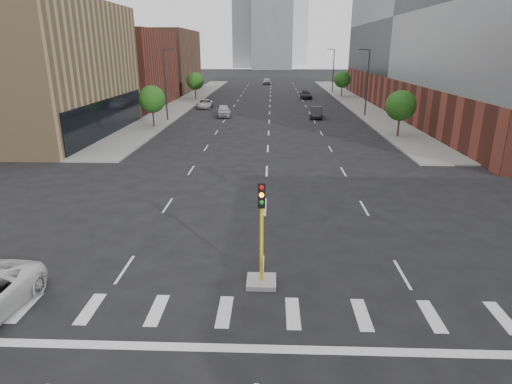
# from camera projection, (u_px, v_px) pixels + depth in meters

# --- Properties ---
(sidewalk_left_far) EXTENTS (5.00, 92.00, 0.15)m
(sidewalk_left_far) POSITION_uv_depth(u_px,v_px,m) (190.00, 100.00, 79.57)
(sidewalk_left_far) COLOR gray
(sidewalk_left_far) RESTS_ON ground
(sidewalk_right_far) EXTENTS (5.00, 92.00, 0.15)m
(sidewalk_right_far) POSITION_uv_depth(u_px,v_px,m) (352.00, 100.00, 78.52)
(sidewalk_right_far) COLOR gray
(sidewalk_right_far) RESTS_ON ground
(building_left_mid) EXTENTS (20.00, 24.00, 14.00)m
(building_left_mid) POSITION_uv_depth(u_px,v_px,m) (12.00, 70.00, 45.60)
(building_left_mid) COLOR #9B7D57
(building_left_mid) RESTS_ON ground
(building_left_far_a) EXTENTS (20.00, 22.00, 12.00)m
(building_left_far_a) POSITION_uv_depth(u_px,v_px,m) (104.00, 68.00, 70.54)
(building_left_far_a) COLOR brown
(building_left_far_a) RESTS_ON ground
(building_left_far_b) EXTENTS (20.00, 24.00, 13.00)m
(building_left_far_b) POSITION_uv_depth(u_px,v_px,m) (147.00, 61.00, 95.01)
(building_left_far_b) COLOR brown
(building_left_far_b) RESTS_ON ground
(building_right_main) EXTENTS (24.00, 70.00, 22.00)m
(building_right_main) POSITION_uv_depth(u_px,v_px,m) (476.00, 35.00, 61.26)
(building_right_main) COLOR brown
(building_right_main) RESTS_ON ground
(tower_mid) EXTENTS (18.00, 18.00, 44.00)m
(tower_mid) POSITION_uv_depth(u_px,v_px,m) (272.00, 18.00, 191.38)
(tower_mid) COLOR slate
(tower_mid) RESTS_ON ground
(median_traffic_signal) EXTENTS (1.20, 1.20, 4.40)m
(median_traffic_signal) POSITION_uv_depth(u_px,v_px,m) (261.00, 263.00, 17.17)
(median_traffic_signal) COLOR #999993
(median_traffic_signal) RESTS_ON ground
(streetlight_right_a) EXTENTS (1.60, 0.22, 9.07)m
(streetlight_right_a) POSITION_uv_depth(u_px,v_px,m) (367.00, 80.00, 59.00)
(streetlight_right_a) COLOR #2D2D30
(streetlight_right_a) RESTS_ON ground
(streetlight_right_b) EXTENTS (1.60, 0.22, 9.07)m
(streetlight_right_b) POSITION_uv_depth(u_px,v_px,m) (333.00, 69.00, 92.15)
(streetlight_right_b) COLOR #2D2D30
(streetlight_right_b) RESTS_ON ground
(streetlight_left) EXTENTS (1.60, 0.22, 9.07)m
(streetlight_left) POSITION_uv_depth(u_px,v_px,m) (166.00, 82.00, 55.21)
(streetlight_left) COLOR #2D2D30
(streetlight_left) RESTS_ON ground
(tree_left_near) EXTENTS (3.20, 3.20, 4.85)m
(tree_left_near) POSITION_uv_depth(u_px,v_px,m) (152.00, 99.00, 51.01)
(tree_left_near) COLOR #382619
(tree_left_near) RESTS_ON ground
(tree_left_far) EXTENTS (3.20, 3.20, 4.85)m
(tree_left_far) POSITION_uv_depth(u_px,v_px,m) (195.00, 81.00, 79.42)
(tree_left_far) COLOR #382619
(tree_left_far) RESTS_ON ground
(tree_right_near) EXTENTS (3.20, 3.20, 4.85)m
(tree_right_near) POSITION_uv_depth(u_px,v_px,m) (401.00, 106.00, 45.29)
(tree_right_near) COLOR #382619
(tree_right_near) RESTS_ON ground
(tree_right_far) EXTENTS (3.20, 3.20, 4.85)m
(tree_right_far) POSITION_uv_depth(u_px,v_px,m) (342.00, 80.00, 83.18)
(tree_right_far) COLOR #382619
(tree_right_far) RESTS_ON ground
(car_near_left) EXTENTS (2.47, 4.93, 1.61)m
(car_near_left) POSITION_uv_depth(u_px,v_px,m) (224.00, 111.00, 60.27)
(car_near_left) COLOR #A4A5A9
(car_near_left) RESTS_ON ground
(car_mid_right) EXTENTS (2.06, 4.78, 1.53)m
(car_mid_right) POSITION_uv_depth(u_px,v_px,m) (316.00, 112.00, 58.97)
(car_mid_right) COLOR black
(car_mid_right) RESTS_ON ground
(car_far_left) EXTENTS (2.28, 4.83, 1.33)m
(car_far_left) POSITION_uv_depth(u_px,v_px,m) (205.00, 104.00, 68.94)
(car_far_left) COLOR #B6B6B6
(car_far_left) RESTS_ON ground
(car_deep_right) EXTENTS (2.07, 5.06, 1.47)m
(car_deep_right) POSITION_uv_depth(u_px,v_px,m) (306.00, 95.00, 81.56)
(car_deep_right) COLOR black
(car_deep_right) RESTS_ON ground
(car_distant) EXTENTS (2.13, 5.07, 1.71)m
(car_distant) POSITION_uv_depth(u_px,v_px,m) (267.00, 81.00, 114.20)
(car_distant) COLOR #A1A2A6
(car_distant) RESTS_ON ground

